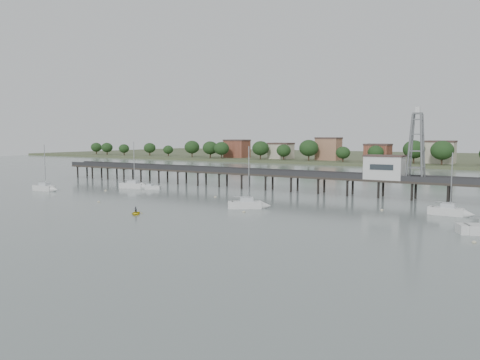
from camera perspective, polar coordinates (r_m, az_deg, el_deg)
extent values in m
plane|color=slate|center=(68.53, -18.15, -6.19)|extent=(500.00, 500.00, 0.00)
cube|color=#2D2823|center=(115.69, 5.09, 0.57)|extent=(150.00, 5.00, 0.50)
cube|color=#333335|center=(113.49, 4.56, 0.88)|extent=(150.00, 0.12, 1.10)
cube|color=#333335|center=(117.78, 5.62, 1.04)|extent=(150.00, 0.12, 1.10)
cylinder|color=black|center=(160.91, -19.18, 0.94)|extent=(0.50, 0.50, 4.40)
cylinder|color=black|center=(163.32, -18.15, 1.04)|extent=(0.50, 0.50, 4.40)
cylinder|color=black|center=(114.19, 4.66, -0.48)|extent=(0.50, 0.50, 4.40)
cylinder|color=black|center=(117.57, 5.50, -0.32)|extent=(0.50, 0.50, 4.40)
cube|color=silver|center=(106.71, 17.20, 1.42)|extent=(8.00, 5.00, 5.00)
cube|color=#4C3833|center=(106.57, 17.24, 2.84)|extent=(8.40, 5.40, 0.30)
cube|color=slate|center=(105.16, 20.84, 7.61)|extent=(1.80, 1.80, 0.30)
cube|color=silver|center=(105.20, 20.85, 8.02)|extent=(0.90, 0.90, 1.20)
cube|color=silver|center=(87.09, 24.02, -3.64)|extent=(5.11, 2.26, 1.65)
cone|color=silver|center=(86.55, 26.05, -3.77)|extent=(2.20, 2.07, 1.94)
cube|color=silver|center=(86.93, 24.05, -2.87)|extent=(2.31, 1.69, 0.75)
cylinder|color=#A5A8AA|center=(86.38, 24.38, -0.04)|extent=(0.18, 0.18, 9.36)
cylinder|color=#A5A8AA|center=(87.02, 23.52, -2.48)|extent=(2.91, 0.31, 0.12)
cube|color=silver|center=(123.63, -12.89, -0.76)|extent=(6.05, 3.45, 1.65)
cone|color=silver|center=(121.82, -11.46, -0.83)|extent=(2.82, 2.70, 2.22)
cube|color=silver|center=(123.51, -12.90, -0.22)|extent=(2.87, 2.30, 0.75)
cylinder|color=#A5A8AA|center=(122.93, -12.79, 2.09)|extent=(0.18, 0.18, 10.68)
cylinder|color=#A5A8AA|center=(123.96, -13.28, 0.04)|extent=(3.26, 0.87, 0.12)
cube|color=silver|center=(87.22, 0.83, -3.16)|extent=(5.75, 4.75, 1.65)
cone|color=silver|center=(87.41, 3.07, -3.15)|extent=(3.07, 3.02, 2.13)
cube|color=silver|center=(87.05, 0.83, -2.39)|extent=(2.96, 2.75, 0.75)
cylinder|color=#A5A8AA|center=(86.55, 1.08, 0.74)|extent=(0.18, 0.18, 10.25)
cylinder|color=#A5A8AA|center=(86.95, 0.23, -2.03)|extent=(2.74, 1.83, 0.12)
cube|color=silver|center=(124.78, -22.70, -0.99)|extent=(5.49, 2.49, 1.65)
cone|color=silver|center=(122.26, -21.69, -1.08)|extent=(2.38, 2.25, 2.08)
cube|color=silver|center=(124.67, -22.72, -0.45)|extent=(2.50, 1.84, 0.75)
cylinder|color=#A5A8AA|center=(124.03, -22.69, 1.68)|extent=(0.18, 0.18, 10.01)
cylinder|color=#A5A8AA|center=(125.30, -22.99, -0.18)|extent=(3.11, 0.37, 0.12)
cube|color=silver|center=(120.20, -10.58, -0.94)|extent=(4.17, 3.04, 1.07)
cube|color=silver|center=(120.39, -10.97, -0.63)|extent=(1.70, 1.70, 0.64)
imported|color=yellow|center=(82.52, -12.58, -4.11)|extent=(2.00, 1.61, 2.82)
imported|color=black|center=(82.52, -12.58, -4.11)|extent=(0.77, 1.19, 0.27)
ellipsoid|color=beige|center=(102.84, -3.03, -2.08)|extent=(0.56, 0.56, 0.39)
ellipsoid|color=beige|center=(119.45, -16.06, -1.24)|extent=(0.56, 0.56, 0.39)
ellipsoid|color=beige|center=(88.48, 16.90, -3.53)|extent=(0.56, 0.56, 0.39)
ellipsoid|color=beige|center=(99.43, -16.84, -2.56)|extent=(0.56, 0.56, 0.39)
ellipsoid|color=beige|center=(82.64, 0.48, -3.91)|extent=(0.56, 0.56, 0.39)
ellipsoid|color=beige|center=(66.36, 26.64, -6.80)|extent=(0.56, 0.56, 0.39)
cube|color=#475133|center=(292.99, 21.52, 2.48)|extent=(500.00, 170.00, 1.40)
cube|color=brown|center=(266.88, -0.38, 3.73)|extent=(13.00, 10.50, 9.00)
cube|color=brown|center=(253.15, 5.01, 3.62)|extent=(13.00, 10.50, 9.00)
cube|color=brown|center=(242.24, 10.74, 3.46)|extent=(13.00, 10.50, 9.00)
cube|color=brown|center=(234.48, 16.46, 3.28)|extent=(13.00, 10.50, 9.00)
cube|color=brown|center=(228.73, 23.25, 3.01)|extent=(13.00, 10.50, 9.00)
ellipsoid|color=#153417|center=(274.46, -7.05, 3.80)|extent=(8.00, 8.00, 6.80)
ellipsoid|color=#153417|center=(220.37, 18.15, 3.19)|extent=(8.00, 8.00, 6.80)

